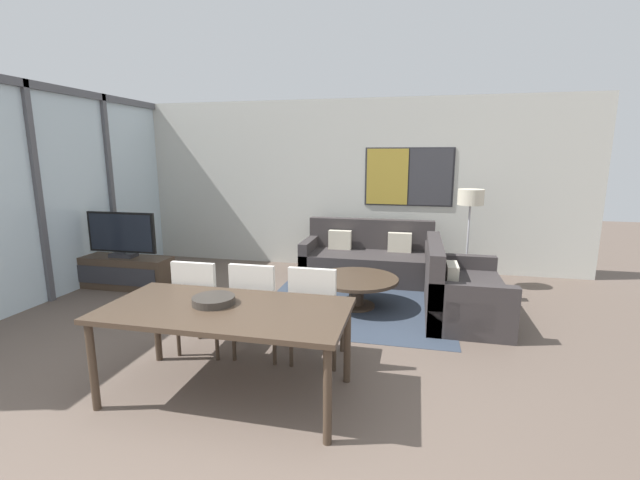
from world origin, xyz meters
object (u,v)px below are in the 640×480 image
object	(u,v)px
fruit_bowl	(214,300)
floor_lamp	(470,204)
television	(122,235)
sofa_main	(368,260)
dining_chair_left	(202,301)
dining_table	(226,316)
dining_chair_centre	(258,304)
sofa_side	(457,293)
tv_console	(125,272)
dining_chair_right	(315,308)
coffee_table	(357,285)

from	to	relation	value
fruit_bowl	floor_lamp	bearing A→B (deg)	55.65
television	floor_lamp	world-z (taller)	floor_lamp
sofa_main	dining_chair_left	size ratio (longest dim) A/B	2.12
dining_table	dining_chair_centre	size ratio (longest dim) A/B	2.04
dining_table	fruit_bowl	bearing A→B (deg)	155.26
sofa_side	dining_chair_left	distance (m)	2.95
sofa_main	fruit_bowl	bearing A→B (deg)	-103.48
dining_chair_left	dining_chair_centre	world-z (taller)	same
dining_chair_left	floor_lamp	distance (m)	3.92
sofa_side	dining_table	bearing A→B (deg)	138.69
dining_chair_centre	floor_lamp	bearing A→B (deg)	51.56
tv_console	television	bearing A→B (deg)	90.00
television	dining_chair_centre	world-z (taller)	television
sofa_main	dining_chair_left	distance (m)	3.21
sofa_main	dining_chair_right	xyz separation A→B (m)	(-0.16, -2.90, 0.24)
dining_chair_centre	dining_chair_right	bearing A→B (deg)	0.71
sofa_main	dining_chair_centre	xyz separation A→B (m)	(-0.72, -2.90, 0.24)
television	tv_console	bearing A→B (deg)	-90.00
dining_table	dining_chair_left	distance (m)	0.87
coffee_table	dining_table	distance (m)	2.39
dining_chair_left	tv_console	bearing A→B (deg)	141.83
tv_console	floor_lamp	bearing A→B (deg)	12.61
dining_table	floor_lamp	bearing A→B (deg)	57.59
dining_chair_centre	dining_chair_right	xyz separation A→B (m)	(0.56, 0.01, 0.00)
television	coffee_table	size ratio (longest dim) A/B	1.01
television	sofa_side	bearing A→B (deg)	-1.39
sofa_main	dining_chair_centre	bearing A→B (deg)	-103.92
sofa_side	dining_chair_left	xyz separation A→B (m)	(-2.49, -1.56, 0.25)
tv_console	dining_chair_left	size ratio (longest dim) A/B	1.47
dining_table	dining_chair_right	xyz separation A→B (m)	(0.56, 0.69, -0.14)
sofa_side	dining_table	world-z (taller)	sofa_side
sofa_side	dining_chair_right	size ratio (longest dim) A/B	1.58
sofa_main	sofa_side	distance (m)	1.84
coffee_table	dining_table	xyz separation A→B (m)	(-0.72, -2.25, 0.38)
fruit_bowl	dining_chair_right	bearing A→B (deg)	42.66
dining_chair_right	floor_lamp	distance (m)	3.22
dining_chair_right	television	bearing A→B (deg)	153.27
television	dining_table	xyz separation A→B (m)	(2.68, -2.31, -0.10)
tv_console	television	world-z (taller)	television
floor_lamp	television	bearing A→B (deg)	-167.40
dining_chair_centre	floor_lamp	world-z (taller)	floor_lamp
sofa_side	television	bearing A→B (deg)	88.61
tv_console	coffee_table	distance (m)	3.40
tv_console	floor_lamp	distance (m)	5.05
coffee_table	dining_chair_left	world-z (taller)	dining_chair_left
sofa_main	dining_table	world-z (taller)	sofa_main
tv_console	fruit_bowl	size ratio (longest dim) A/B	4.10
dining_chair_right	floor_lamp	size ratio (longest dim) A/B	0.66
dining_table	floor_lamp	xyz separation A→B (m)	(2.15, 3.39, 0.54)
dining_table	fruit_bowl	xyz separation A→B (m)	(-0.12, 0.06, 0.10)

